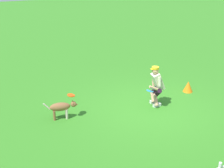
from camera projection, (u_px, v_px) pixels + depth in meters
name	position (u px, v px, depth m)	size (l,w,h in m)	color
ground_plane	(153.00, 110.00, 9.73)	(60.00, 60.00, 0.00)	#348022
person	(156.00, 85.00, 9.84)	(0.65, 0.66, 1.29)	silver
dog	(62.00, 107.00, 9.11)	(1.00, 0.38, 0.54)	#8D5E38
frisbee_flying	(71.00, 95.00, 9.07)	(0.22, 0.22, 0.02)	#F54F0F
frisbee_held	(150.00, 91.00, 9.58)	(0.23, 0.23, 0.02)	#3196E1
training_cone	(188.00, 87.00, 11.02)	(0.35, 0.35, 0.39)	orange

